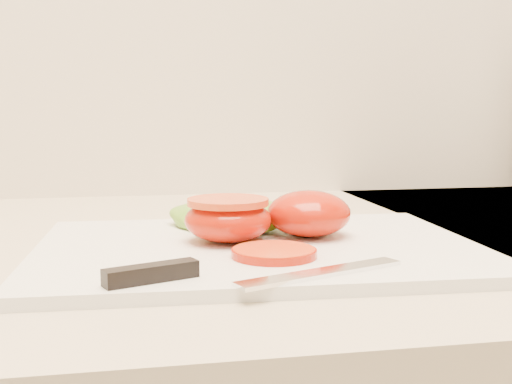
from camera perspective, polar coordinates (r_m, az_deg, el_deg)
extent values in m
cube|color=beige|center=(0.67, 2.39, -4.99)|extent=(3.92, 0.65, 0.03)
cube|color=white|center=(0.57, 0.19, -5.09)|extent=(0.40, 0.30, 0.01)
ellipsoid|color=#AF1B07|center=(0.60, 4.71, -1.90)|extent=(0.08, 0.08, 0.04)
ellipsoid|color=#AF1B07|center=(0.58, -2.50, -2.50)|extent=(0.08, 0.08, 0.04)
cylinder|color=red|center=(0.57, -2.51, -0.86)|extent=(0.07, 0.07, 0.01)
cylinder|color=#CF5E1E|center=(0.52, 1.61, -5.40)|extent=(0.07, 0.07, 0.01)
ellipsoid|color=#6FA02A|center=(0.65, -2.31, -2.09)|extent=(0.16, 0.15, 0.02)
cube|color=silver|center=(0.47, 5.86, -7.16)|extent=(0.14, 0.07, 0.00)
cube|color=black|center=(0.45, -9.29, -7.13)|extent=(0.07, 0.04, 0.01)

